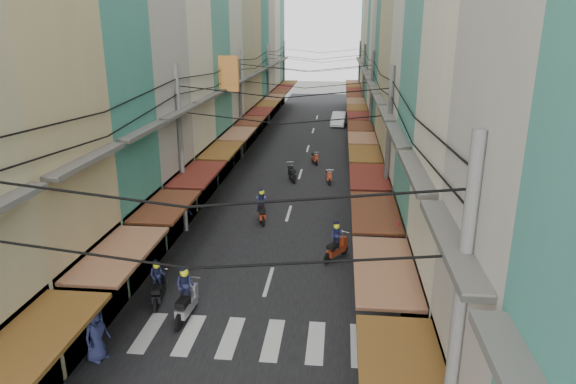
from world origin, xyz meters
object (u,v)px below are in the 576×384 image
Objects in this scene: white_car at (339,125)px; bicycle at (421,253)px; traffic_sign at (397,243)px; market_umbrella at (456,242)px.

bicycle is at bearing -77.52° from white_car.
market_umbrella is at bearing 25.43° from traffic_sign.
traffic_sign is at bearing 170.98° from bicycle.
white_car is 1.53× the size of traffic_sign.
white_car is at bearing 18.47° from bicycle.
traffic_sign is at bearing -80.98° from white_car.
white_car is 2.15× the size of market_umbrella.
market_umbrella is (4.67, -35.08, 1.97)m from white_car.
market_umbrella is at bearing -77.07° from white_car.
bicycle is at bearing 69.63° from traffic_sign.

